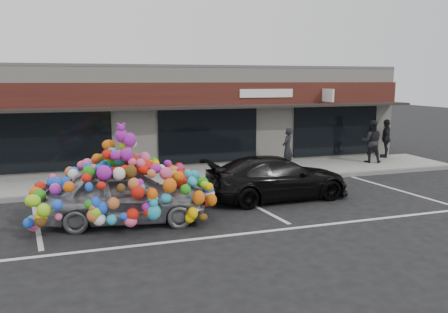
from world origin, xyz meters
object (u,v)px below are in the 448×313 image
object	(u,v)px
pedestrian_c	(386,138)
toy_car	(125,189)
pedestrian_a	(287,148)
pedestrian_b	(371,141)
black_sedan	(277,178)

from	to	relation	value
pedestrian_c	toy_car	bearing A→B (deg)	-26.57
pedestrian_a	pedestrian_b	distance (m)	3.99
toy_car	pedestrian_b	xyz separation A→B (m)	(10.90, 4.63, 0.18)
pedestrian_a	pedestrian_b	xyz separation A→B (m)	(3.99, -0.03, 0.11)
black_sedan	pedestrian_b	distance (m)	7.18
toy_car	pedestrian_a	world-z (taller)	toy_car
toy_car	pedestrian_b	size ratio (longest dim) A/B	2.57
black_sedan	toy_car	bearing A→B (deg)	98.99
black_sedan	pedestrian_c	distance (m)	8.85
toy_car	black_sedan	world-z (taller)	toy_car
pedestrian_b	pedestrian_c	bearing A→B (deg)	-120.72
black_sedan	pedestrian_b	world-z (taller)	pedestrian_b
pedestrian_b	pedestrian_c	world-z (taller)	pedestrian_b
pedestrian_b	toy_car	bearing A→B (deg)	50.89
toy_car	black_sedan	size ratio (longest dim) A/B	1.02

